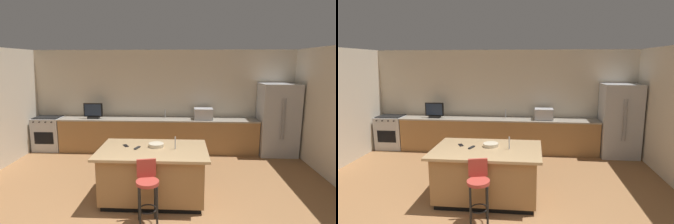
% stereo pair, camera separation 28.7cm
% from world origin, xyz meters
% --- Properties ---
extents(wall_back, '(7.57, 0.12, 2.71)m').
position_xyz_m(wall_back, '(0.00, 4.95, 1.36)').
color(wall_back, beige).
rests_on(wall_back, ground_plane).
extents(counter_back, '(5.27, 0.62, 0.90)m').
position_xyz_m(counter_back, '(-0.10, 4.57, 0.45)').
color(counter_back, '#9E7042').
rests_on(counter_back, ground_plane).
extents(kitchen_island, '(1.86, 1.20, 0.92)m').
position_xyz_m(kitchen_island, '(0.05, 1.92, 0.47)').
color(kitchen_island, black).
rests_on(kitchen_island, ground_plane).
extents(refrigerator, '(0.93, 0.78, 1.85)m').
position_xyz_m(refrigerator, '(3.01, 4.50, 0.93)').
color(refrigerator, '#B7BABF').
rests_on(refrigerator, ground_plane).
extents(range_oven, '(0.74, 0.63, 0.92)m').
position_xyz_m(range_oven, '(-3.11, 4.57, 0.46)').
color(range_oven, '#B7BABF').
rests_on(range_oven, ground_plane).
extents(microwave, '(0.48, 0.36, 0.29)m').
position_xyz_m(microwave, '(1.11, 4.57, 1.05)').
color(microwave, '#B7BABF').
rests_on(microwave, counter_back).
extents(tv_monitor, '(0.50, 0.16, 0.41)m').
position_xyz_m(tv_monitor, '(-1.82, 4.52, 1.09)').
color(tv_monitor, black).
rests_on(tv_monitor, counter_back).
extents(sink_faucet_back, '(0.02, 0.02, 0.24)m').
position_xyz_m(sink_faucet_back, '(0.09, 4.67, 1.02)').
color(sink_faucet_back, '#B2B2B7').
rests_on(sink_faucet_back, counter_back).
extents(sink_faucet_island, '(0.02, 0.02, 0.22)m').
position_xyz_m(sink_faucet_island, '(0.43, 1.92, 1.03)').
color(sink_faucet_island, '#B2B2B7').
rests_on(sink_faucet_island, kitchen_island).
extents(bar_stool_center, '(0.35, 0.37, 0.96)m').
position_xyz_m(bar_stool_center, '(0.04, 1.17, 0.58)').
color(bar_stool_center, '#B23D33').
rests_on(bar_stool_center, ground_plane).
extents(fruit_bowl, '(0.27, 0.27, 0.06)m').
position_xyz_m(fruit_bowl, '(0.09, 2.04, 0.95)').
color(fruit_bowl, beige).
rests_on(fruit_bowl, kitchen_island).
extents(cell_phone, '(0.13, 0.17, 0.01)m').
position_xyz_m(cell_phone, '(-0.45, 2.06, 0.92)').
color(cell_phone, black).
rests_on(cell_phone, kitchen_island).
extents(tv_remote, '(0.10, 0.18, 0.02)m').
position_xyz_m(tv_remote, '(-0.22, 1.92, 0.93)').
color(tv_remote, black).
rests_on(tv_remote, kitchen_island).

